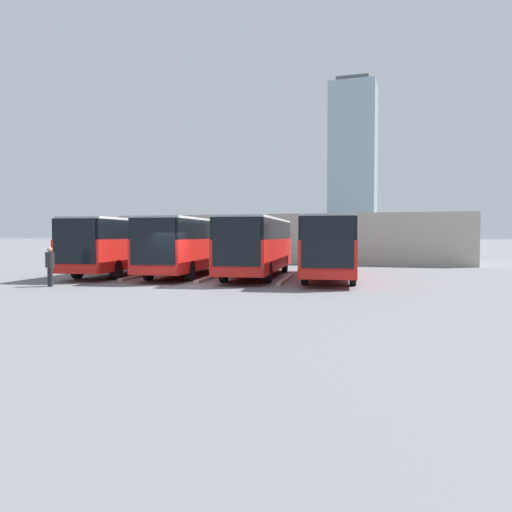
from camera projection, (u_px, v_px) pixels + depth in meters
ground_plane at (180, 285)px, 23.59m from camera, size 600.00×600.00×0.00m
bus_0 at (331, 245)px, 27.10m from camera, size 4.06×11.98×3.33m
curb_divider_0 at (286, 279)px, 26.14m from camera, size 1.05×6.20×0.15m
bus_1 at (258, 244)px, 28.39m from camera, size 4.06×11.98×3.33m
curb_divider_1 at (212, 277)px, 27.43m from camera, size 1.05×6.20×0.15m
bus_2 at (190, 244)px, 29.47m from camera, size 4.06×11.98×3.33m
curb_divider_2 at (144, 275)px, 28.51m from camera, size 1.05×6.20×0.15m
bus_3 at (125, 244)px, 30.41m from camera, size 4.06×11.98×3.33m
pedestrian at (50, 265)px, 23.06m from camera, size 0.57×0.57×1.83m
station_building at (294, 238)px, 46.35m from camera, size 30.50×13.75×4.15m
office_tower at (353, 162)px, 220.66m from camera, size 19.84×19.84×70.90m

